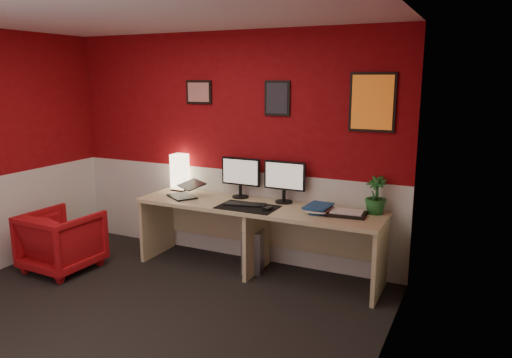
% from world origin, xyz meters
% --- Properties ---
extents(ground, '(4.00, 3.50, 0.01)m').
position_xyz_m(ground, '(0.00, 0.00, 0.00)').
color(ground, black).
rests_on(ground, ground).
extents(ceiling, '(4.00, 3.50, 0.01)m').
position_xyz_m(ceiling, '(0.00, 0.00, 2.50)').
color(ceiling, white).
rests_on(ceiling, ground).
extents(wall_back, '(4.00, 0.01, 2.50)m').
position_xyz_m(wall_back, '(0.00, 1.75, 1.25)').
color(wall_back, maroon).
rests_on(wall_back, ground).
extents(wall_right, '(0.01, 3.50, 2.50)m').
position_xyz_m(wall_right, '(2.00, 0.00, 1.25)').
color(wall_right, maroon).
rests_on(wall_right, ground).
extents(wainscot_back, '(4.00, 0.01, 1.00)m').
position_xyz_m(wainscot_back, '(0.00, 1.75, 0.50)').
color(wainscot_back, silver).
rests_on(wainscot_back, ground).
extents(wainscot_right, '(0.01, 3.50, 1.00)m').
position_xyz_m(wainscot_right, '(2.00, 0.00, 0.50)').
color(wainscot_right, silver).
rests_on(wainscot_right, ground).
extents(desk, '(2.60, 0.65, 0.73)m').
position_xyz_m(desk, '(0.51, 1.41, 0.36)').
color(desk, '#C8B580').
rests_on(desk, ground).
extents(shoji_lamp, '(0.16, 0.16, 0.40)m').
position_xyz_m(shoji_lamp, '(-0.58, 1.64, 0.93)').
color(shoji_lamp, '#FFE5B2').
rests_on(shoji_lamp, desk).
extents(laptop, '(0.40, 0.37, 0.22)m').
position_xyz_m(laptop, '(-0.37, 1.35, 0.84)').
color(laptop, black).
rests_on(laptop, desk).
extents(monitor_left, '(0.45, 0.06, 0.58)m').
position_xyz_m(monitor_left, '(0.21, 1.62, 1.02)').
color(monitor_left, black).
rests_on(monitor_left, desk).
extents(monitor_right, '(0.45, 0.06, 0.58)m').
position_xyz_m(monitor_right, '(0.72, 1.62, 1.02)').
color(monitor_right, black).
rests_on(monitor_right, desk).
extents(desk_mat, '(0.60, 0.38, 0.01)m').
position_xyz_m(desk_mat, '(0.47, 1.29, 0.73)').
color(desk_mat, black).
rests_on(desk_mat, desk).
extents(keyboard, '(0.44, 0.23, 0.02)m').
position_xyz_m(keyboard, '(0.41, 1.34, 0.74)').
color(keyboard, black).
rests_on(keyboard, desk_mat).
extents(mouse, '(0.07, 0.11, 0.03)m').
position_xyz_m(mouse, '(0.70, 1.27, 0.75)').
color(mouse, black).
rests_on(mouse, desk_mat).
extents(book_bottom, '(0.28, 0.33, 0.03)m').
position_xyz_m(book_bottom, '(1.08, 1.41, 0.74)').
color(book_bottom, navy).
rests_on(book_bottom, desk).
extents(book_middle, '(0.21, 0.28, 0.02)m').
position_xyz_m(book_middle, '(1.08, 1.40, 0.77)').
color(book_middle, silver).
rests_on(book_middle, book_bottom).
extents(book_top, '(0.24, 0.32, 0.03)m').
position_xyz_m(book_top, '(1.06, 1.41, 0.79)').
color(book_top, navy).
rests_on(book_top, book_middle).
extents(zen_tray, '(0.37, 0.28, 0.03)m').
position_xyz_m(zen_tray, '(1.44, 1.44, 0.74)').
color(zen_tray, black).
rests_on(zen_tray, desk).
extents(potted_plant, '(0.25, 0.25, 0.36)m').
position_xyz_m(potted_plant, '(1.67, 1.61, 0.91)').
color(potted_plant, '#19591E').
rests_on(potted_plant, desk).
extents(pc_tower, '(0.30, 0.48, 0.45)m').
position_xyz_m(pc_tower, '(0.44, 1.51, 0.23)').
color(pc_tower, '#99999E').
rests_on(pc_tower, ground).
extents(armchair, '(0.71, 0.73, 0.64)m').
position_xyz_m(armchair, '(-1.39, 0.59, 0.32)').
color(armchair, red).
rests_on(armchair, ground).
extents(art_left, '(0.32, 0.02, 0.26)m').
position_xyz_m(art_left, '(-0.36, 1.74, 1.85)').
color(art_left, red).
rests_on(art_left, wall_back).
extents(art_center, '(0.28, 0.02, 0.36)m').
position_xyz_m(art_center, '(0.59, 1.74, 1.80)').
color(art_center, black).
rests_on(art_center, wall_back).
extents(art_right, '(0.44, 0.02, 0.56)m').
position_xyz_m(art_right, '(1.57, 1.74, 1.78)').
color(art_right, orange).
rests_on(art_right, wall_back).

